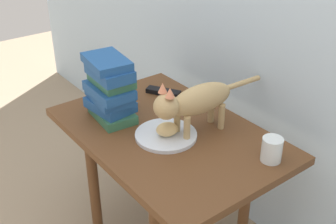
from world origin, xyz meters
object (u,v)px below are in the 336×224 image
Objects in this scene: cat at (195,101)px; tv_remote at (163,92)px; book_stack at (110,89)px; plate at (166,135)px; side_table at (168,148)px; candle_jar at (272,151)px; bread_roll at (167,129)px.

tv_remote is at bearing 162.46° from cat.
plate is at bearing 19.20° from book_stack.
candle_jar is at bearing 24.04° from side_table.
side_table is 5.86× the size of tv_remote.
bread_roll is (0.01, -0.00, 0.03)m from plate.
side_table is 0.31m from book_stack.
plate is 0.03m from bread_roll.
book_stack reaches higher than candle_jar.
bread_roll is 0.37m from candle_jar.
plate is (0.03, -0.03, 0.08)m from side_table.
book_stack reaches higher than side_table.
candle_jar reaches higher than tv_remote.
bread_roll is 0.14m from cat.
plate is at bearing 162.42° from bread_roll.
book_stack reaches higher than cat.
plate reaches higher than side_table.
cat is 5.64× the size of candle_jar.
plate is 0.38m from candle_jar.
bread_roll is at bearing 17.58° from book_stack.
tv_remote is (-0.61, 0.01, -0.03)m from candle_jar.
side_table is 0.09m from plate.
cat is 1.92× the size of book_stack.
book_stack is (-0.28, -0.18, -0.01)m from cat.
tv_remote is (-0.28, 0.20, 0.00)m from plate.
cat reaches higher than bread_roll.
candle_jar is at bearing -31.36° from tv_remote.
cat reaches higher than tv_remote.
side_table is 0.32m from tv_remote.
book_stack reaches higher than tv_remote.
cat is at bearing 73.88° from bread_roll.
side_table is at bearing 28.40° from book_stack.
side_table is 0.13m from bread_roll.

